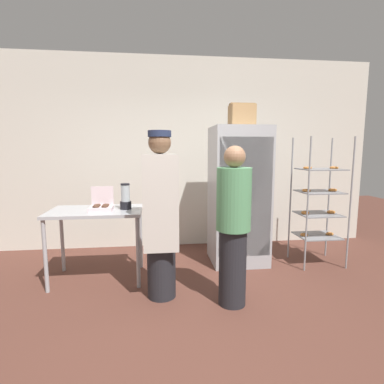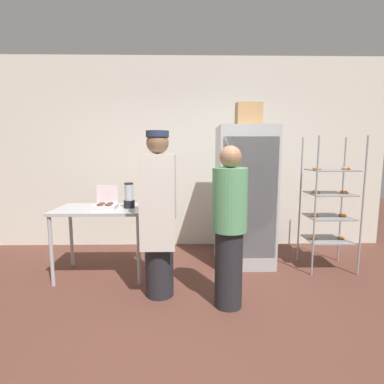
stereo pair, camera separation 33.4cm
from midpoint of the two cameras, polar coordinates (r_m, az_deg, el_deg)
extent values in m
plane|color=brown|center=(2.98, -2.35, -23.64)|extent=(14.00, 14.00, 0.00)
cube|color=silver|center=(4.91, -4.65, 7.28)|extent=(6.40, 0.12, 3.02)
cube|color=#ADAFB5|center=(4.17, 6.57, -0.69)|extent=(0.75, 0.69, 1.88)
cube|color=#93959B|center=(3.84, 7.72, -1.15)|extent=(0.69, 0.02, 1.54)
cylinder|color=silver|center=(3.77, 4.80, -0.86)|extent=(0.02, 0.02, 0.93)
cylinder|color=#93969B|center=(4.02, 18.98, -2.43)|extent=(0.02, 0.02, 1.74)
cylinder|color=#93969B|center=(4.31, 26.03, -2.14)|extent=(0.02, 0.02, 1.74)
cylinder|color=#93969B|center=(4.46, 16.23, -1.32)|extent=(0.02, 0.02, 1.74)
cylinder|color=#93969B|center=(4.72, 22.80, -1.13)|extent=(0.02, 0.02, 1.74)
cube|color=gray|center=(4.47, 20.73, -7.82)|extent=(0.54, 0.45, 0.01)
torus|color=orange|center=(4.38, 18.54, -7.74)|extent=(0.10, 0.10, 0.03)
torus|color=orange|center=(4.55, 22.87, -7.36)|extent=(0.10, 0.10, 0.03)
cube|color=gray|center=(4.40, 20.93, -3.96)|extent=(0.54, 0.45, 0.01)
torus|color=orange|center=(4.31, 18.72, -3.76)|extent=(0.11, 0.11, 0.03)
torus|color=orange|center=(4.48, 23.09, -3.54)|extent=(0.11, 0.11, 0.03)
cube|color=gray|center=(4.35, 21.13, 0.01)|extent=(0.54, 0.45, 0.01)
torus|color=orange|center=(4.26, 18.90, 0.28)|extent=(0.11, 0.11, 0.03)
torus|color=orange|center=(4.44, 23.30, 0.35)|extent=(0.11, 0.11, 0.03)
cube|color=gray|center=(4.32, 21.33, 4.05)|extent=(0.54, 0.45, 0.01)
torus|color=orange|center=(4.23, 19.09, 4.37)|extent=(0.11, 0.11, 0.03)
torus|color=orange|center=(4.41, 23.52, 4.28)|extent=(0.11, 0.11, 0.03)
cube|color=#ADAFB5|center=(3.79, -20.25, -3.48)|extent=(1.08, 0.68, 0.04)
cylinder|color=#ADAFB5|center=(3.77, -28.54, -10.78)|extent=(0.04, 0.04, 0.83)
cylinder|color=#ADAFB5|center=(3.53, -12.99, -11.26)|extent=(0.04, 0.04, 0.83)
cylinder|color=#ADAFB5|center=(4.31, -25.58, -8.31)|extent=(0.04, 0.04, 0.83)
cylinder|color=#ADAFB5|center=(4.10, -12.10, -8.51)|extent=(0.04, 0.04, 0.83)
cube|color=silver|center=(3.70, -19.43, -3.05)|extent=(0.26, 0.23, 0.05)
cube|color=silver|center=(3.79, -19.15, -0.66)|extent=(0.26, 0.01, 0.23)
torus|color=#513323|center=(3.66, -20.36, -2.62)|extent=(0.08, 0.08, 0.02)
torus|color=#513323|center=(3.64, -18.84, -2.61)|extent=(0.08, 0.08, 0.02)
torus|color=#513323|center=(3.74, -20.06, -2.38)|extent=(0.08, 0.08, 0.02)
torus|color=#513323|center=(3.72, -18.57, -2.37)|extent=(0.08, 0.08, 0.02)
cylinder|color=black|center=(3.71, -15.05, -2.47)|extent=(0.13, 0.13, 0.09)
cylinder|color=#B2BCC1|center=(3.69, -15.14, -0.25)|extent=(0.10, 0.10, 0.20)
cylinder|color=black|center=(3.68, -15.20, 1.42)|extent=(0.11, 0.11, 0.02)
cube|color=#A87F51|center=(4.16, 7.14, 14.22)|extent=(0.32, 0.26, 0.28)
cube|color=#977249|center=(4.18, 7.17, 16.28)|extent=(0.33, 0.14, 0.02)
cylinder|color=#232328|center=(3.28, -8.85, -12.40)|extent=(0.30, 0.30, 0.85)
cylinder|color=beige|center=(3.10, -9.15, 0.92)|extent=(0.37, 0.37, 0.67)
sphere|color=brown|center=(3.08, -9.33, 9.29)|extent=(0.23, 0.23, 0.23)
cube|color=beige|center=(2.93, -9.23, -2.43)|extent=(0.35, 0.02, 0.97)
cylinder|color=#232D4C|center=(3.09, -9.37, 10.90)|extent=(0.24, 0.24, 0.06)
cylinder|color=#232328|center=(3.12, 4.60, -14.15)|extent=(0.28, 0.28, 0.78)
cylinder|color=#569966|center=(2.93, 4.75, -1.39)|extent=(0.34, 0.34, 0.62)
sphere|color=#9E7051|center=(2.89, 4.85, 6.73)|extent=(0.21, 0.21, 0.21)
camera|label=1|loc=(0.17, -92.86, -0.40)|focal=28.00mm
camera|label=2|loc=(0.17, 87.14, 0.40)|focal=28.00mm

